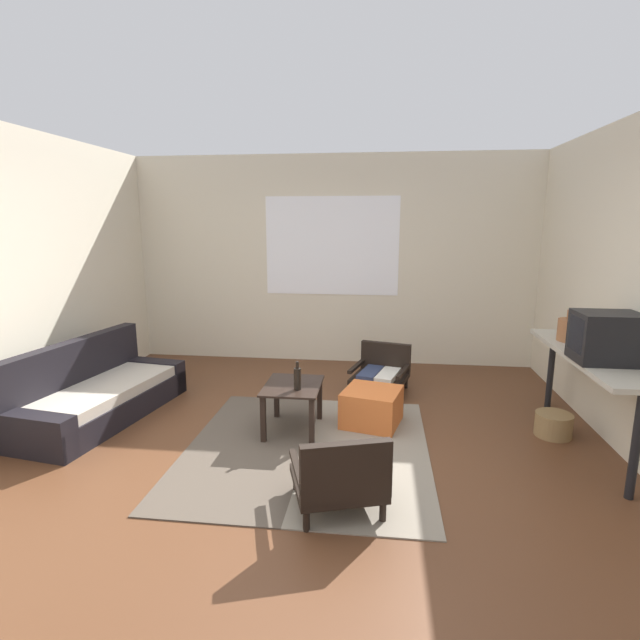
{
  "coord_description": "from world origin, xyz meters",
  "views": [
    {
      "loc": [
        0.63,
        -3.33,
        1.86
      ],
      "look_at": [
        0.09,
        1.03,
        0.96
      ],
      "focal_mm": 27.24,
      "sensor_mm": 36.0,
      "label": 1
    }
  ],
  "objects_px": {
    "couch": "(96,395)",
    "ottoman_orange": "(372,407)",
    "crt_television": "(607,337)",
    "wicker_basket": "(553,425)",
    "coffee_table": "(293,394)",
    "clay_vase": "(573,329)",
    "armchair_striped_foreground": "(340,476)",
    "console_shelf": "(589,362)",
    "armchair_by_window": "(381,370)",
    "glass_bottle": "(297,378)"
  },
  "relations": [
    {
      "from": "couch",
      "to": "ottoman_orange",
      "type": "xyz_separation_m",
      "value": [
        2.63,
        0.15,
        -0.06
      ]
    },
    {
      "from": "crt_television",
      "to": "wicker_basket",
      "type": "height_order",
      "value": "crt_television"
    },
    {
      "from": "coffee_table",
      "to": "clay_vase",
      "type": "xyz_separation_m",
      "value": [
        2.48,
        0.45,
        0.57
      ]
    },
    {
      "from": "coffee_table",
      "to": "wicker_basket",
      "type": "bearing_deg",
      "value": 4.32
    },
    {
      "from": "crt_television",
      "to": "clay_vase",
      "type": "distance_m",
      "value": 0.67
    },
    {
      "from": "armchair_striped_foreground",
      "to": "ottoman_orange",
      "type": "bearing_deg",
      "value": 82.85
    },
    {
      "from": "ottoman_orange",
      "to": "console_shelf",
      "type": "distance_m",
      "value": 1.87
    },
    {
      "from": "armchair_by_window",
      "to": "wicker_basket",
      "type": "relative_size",
      "value": 2.23
    },
    {
      "from": "armchair_by_window",
      "to": "clay_vase",
      "type": "xyz_separation_m",
      "value": [
        1.69,
        -0.75,
        0.68
      ]
    },
    {
      "from": "console_shelf",
      "to": "glass_bottle",
      "type": "xyz_separation_m",
      "value": [
        -2.41,
        -0.15,
        -0.18
      ]
    },
    {
      "from": "crt_television",
      "to": "glass_bottle",
      "type": "xyz_separation_m",
      "value": [
        -2.41,
        0.11,
        -0.46
      ]
    },
    {
      "from": "armchair_by_window",
      "to": "clay_vase",
      "type": "height_order",
      "value": "clay_vase"
    },
    {
      "from": "couch",
      "to": "glass_bottle",
      "type": "bearing_deg",
      "value": -5.4
    },
    {
      "from": "glass_bottle",
      "to": "wicker_basket",
      "type": "bearing_deg",
      "value": 7.33
    },
    {
      "from": "crt_television",
      "to": "armchair_by_window",
      "type": "bearing_deg",
      "value": 140.01
    },
    {
      "from": "clay_vase",
      "to": "armchair_striped_foreground",
      "type": "bearing_deg",
      "value": -139.84
    },
    {
      "from": "ottoman_orange",
      "to": "console_shelf",
      "type": "xyz_separation_m",
      "value": [
        1.78,
        -0.19,
        0.55
      ]
    },
    {
      "from": "couch",
      "to": "clay_vase",
      "type": "height_order",
      "value": "clay_vase"
    },
    {
      "from": "clay_vase",
      "to": "glass_bottle",
      "type": "distance_m",
      "value": 2.51
    },
    {
      "from": "ottoman_orange",
      "to": "clay_vase",
      "type": "xyz_separation_m",
      "value": [
        1.78,
        0.23,
        0.74
      ]
    },
    {
      "from": "ottoman_orange",
      "to": "clay_vase",
      "type": "relative_size",
      "value": 1.76
    },
    {
      "from": "crt_television",
      "to": "clay_vase",
      "type": "xyz_separation_m",
      "value": [
        0.0,
        0.67,
        -0.08
      ]
    },
    {
      "from": "crt_television",
      "to": "ottoman_orange",
      "type": "bearing_deg",
      "value": 166.02
    },
    {
      "from": "ottoman_orange",
      "to": "wicker_basket",
      "type": "xyz_separation_m",
      "value": [
        1.6,
        -0.05,
        -0.07
      ]
    },
    {
      "from": "armchair_striped_foreground",
      "to": "wicker_basket",
      "type": "xyz_separation_m",
      "value": [
        1.78,
        1.38,
        -0.15
      ]
    },
    {
      "from": "couch",
      "to": "ottoman_orange",
      "type": "height_order",
      "value": "couch"
    },
    {
      "from": "armchair_striped_foreground",
      "to": "console_shelf",
      "type": "distance_m",
      "value": 2.36
    },
    {
      "from": "glass_bottle",
      "to": "wicker_basket",
      "type": "relative_size",
      "value": 0.8
    },
    {
      "from": "clay_vase",
      "to": "glass_bottle",
      "type": "relative_size",
      "value": 1.13
    },
    {
      "from": "armchair_by_window",
      "to": "armchair_striped_foreground",
      "type": "bearing_deg",
      "value": -96.36
    },
    {
      "from": "coffee_table",
      "to": "armchair_by_window",
      "type": "bearing_deg",
      "value": 56.5
    },
    {
      "from": "coffee_table",
      "to": "glass_bottle",
      "type": "height_order",
      "value": "glass_bottle"
    },
    {
      "from": "ottoman_orange",
      "to": "glass_bottle",
      "type": "distance_m",
      "value": 0.81
    },
    {
      "from": "ottoman_orange",
      "to": "glass_bottle",
      "type": "xyz_separation_m",
      "value": [
        -0.64,
        -0.34,
        0.37
      ]
    },
    {
      "from": "armchair_striped_foreground",
      "to": "glass_bottle",
      "type": "xyz_separation_m",
      "value": [
        -0.46,
        1.09,
        0.28
      ]
    },
    {
      "from": "ottoman_orange",
      "to": "glass_bottle",
      "type": "height_order",
      "value": "glass_bottle"
    },
    {
      "from": "armchair_striped_foreground",
      "to": "wicker_basket",
      "type": "relative_size",
      "value": 2.27
    },
    {
      "from": "armchair_striped_foreground",
      "to": "crt_television",
      "type": "relative_size",
      "value": 1.54
    },
    {
      "from": "armchair_striped_foreground",
      "to": "clay_vase",
      "type": "relative_size",
      "value": 2.52
    },
    {
      "from": "armchair_by_window",
      "to": "wicker_basket",
      "type": "xyz_separation_m",
      "value": [
        1.51,
        -1.02,
        -0.13
      ]
    },
    {
      "from": "armchair_by_window",
      "to": "glass_bottle",
      "type": "distance_m",
      "value": 1.53
    },
    {
      "from": "coffee_table",
      "to": "armchair_by_window",
      "type": "distance_m",
      "value": 1.44
    },
    {
      "from": "coffee_table",
      "to": "clay_vase",
      "type": "height_order",
      "value": "clay_vase"
    },
    {
      "from": "armchair_striped_foreground",
      "to": "glass_bottle",
      "type": "height_order",
      "value": "glass_bottle"
    },
    {
      "from": "couch",
      "to": "console_shelf",
      "type": "distance_m",
      "value": 4.44
    },
    {
      "from": "armchair_striped_foreground",
      "to": "clay_vase",
      "type": "bearing_deg",
      "value": 40.16
    },
    {
      "from": "clay_vase",
      "to": "wicker_basket",
      "type": "distance_m",
      "value": 0.87
    },
    {
      "from": "coffee_table",
      "to": "ottoman_orange",
      "type": "distance_m",
      "value": 0.76
    },
    {
      "from": "crt_television",
      "to": "clay_vase",
      "type": "relative_size",
      "value": 1.64
    },
    {
      "from": "glass_bottle",
      "to": "armchair_by_window",
      "type": "bearing_deg",
      "value": 60.92
    }
  ]
}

